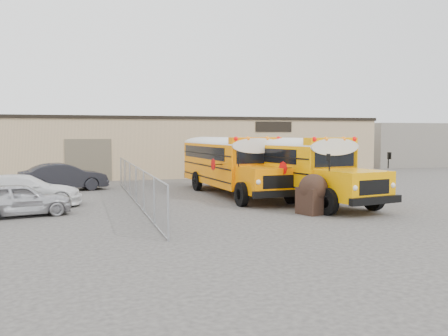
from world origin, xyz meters
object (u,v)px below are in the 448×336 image
object	(u,v)px
school_bus_right	(224,158)
car_silver	(19,200)
school_bus_left	(196,156)
tarp_bundle	(313,193)
car_white	(24,191)
car_dark	(64,177)

from	to	relation	value
school_bus_right	car_silver	xyz separation A→B (m)	(-11.10, -8.13, -1.19)
school_bus_left	tarp_bundle	world-z (taller)	school_bus_left
school_bus_left	car_silver	xyz separation A→B (m)	(-10.08, -11.52, -1.18)
tarp_bundle	car_white	world-z (taller)	tarp_bundle
school_bus_left	tarp_bundle	distance (m)	14.44
car_white	car_dark	size ratio (longest dim) A/B	1.04
car_silver	tarp_bundle	bearing A→B (deg)	-116.16
school_bus_right	car_white	size ratio (longest dim) A/B	2.21
tarp_bundle	car_silver	distance (m)	12.15
tarp_bundle	car_dark	size ratio (longest dim) A/B	0.34
school_bus_right	car_dark	size ratio (longest dim) A/B	2.30
car_white	tarp_bundle	bearing A→B (deg)	-115.70
school_bus_left	car_silver	bearing A→B (deg)	-131.17
school_bus_left	car_dark	size ratio (longest dim) A/B	2.27
school_bus_left	car_silver	distance (m)	15.35
school_bus_left	car_white	distance (m)	13.43
school_bus_left	car_dark	distance (m)	8.99
school_bus_left	school_bus_right	bearing A→B (deg)	-73.14
school_bus_left	car_white	world-z (taller)	school_bus_left
school_bus_right	car_silver	bearing A→B (deg)	-143.80
school_bus_left	school_bus_right	world-z (taller)	school_bus_right
car_silver	car_white	xyz separation A→B (m)	(-0.09, 2.81, 0.05)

